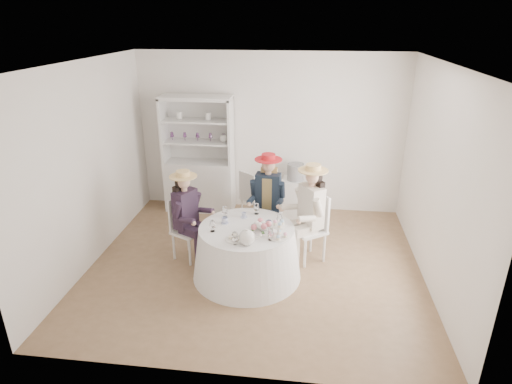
# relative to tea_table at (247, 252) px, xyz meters

# --- Properties ---
(ground) EXTENTS (4.50, 4.50, 0.00)m
(ground) POSITION_rel_tea_table_xyz_m (0.08, 0.27, -0.35)
(ground) COLOR brown
(ground) RESTS_ON ground
(ceiling) EXTENTS (4.50, 4.50, 0.00)m
(ceiling) POSITION_rel_tea_table_xyz_m (0.08, 0.27, 2.35)
(ceiling) COLOR white
(ceiling) RESTS_ON wall_back
(wall_back) EXTENTS (4.50, 0.00, 4.50)m
(wall_back) POSITION_rel_tea_table_xyz_m (0.08, 2.27, 1.00)
(wall_back) COLOR white
(wall_back) RESTS_ON ground
(wall_front) EXTENTS (4.50, 0.00, 4.50)m
(wall_front) POSITION_rel_tea_table_xyz_m (0.08, -1.73, 1.00)
(wall_front) COLOR white
(wall_front) RESTS_ON ground
(wall_left) EXTENTS (0.00, 4.50, 4.50)m
(wall_left) POSITION_rel_tea_table_xyz_m (-2.17, 0.27, 1.00)
(wall_left) COLOR white
(wall_left) RESTS_ON ground
(wall_right) EXTENTS (0.00, 4.50, 4.50)m
(wall_right) POSITION_rel_tea_table_xyz_m (2.33, 0.27, 1.00)
(wall_right) COLOR white
(wall_right) RESTS_ON ground
(tea_table) EXTENTS (1.43, 1.43, 0.70)m
(tea_table) POSITION_rel_tea_table_xyz_m (0.00, 0.00, 0.00)
(tea_table) COLOR white
(tea_table) RESTS_ON ground
(hutch) EXTENTS (1.21, 0.50, 2.00)m
(hutch) POSITION_rel_tea_table_xyz_m (-1.12, 2.03, 0.36)
(hutch) COLOR silver
(hutch) RESTS_ON ground
(side_table) EXTENTS (0.44, 0.44, 0.65)m
(side_table) POSITION_rel_tea_table_xyz_m (0.55, 1.95, -0.02)
(side_table) COLOR silver
(side_table) RESTS_ON ground
(hatbox) EXTENTS (0.37, 0.37, 0.28)m
(hatbox) POSITION_rel_tea_table_xyz_m (0.55, 1.95, 0.44)
(hatbox) COLOR black
(hatbox) RESTS_ON side_table
(guest_left) EXTENTS (0.55, 0.50, 1.31)m
(guest_left) POSITION_rel_tea_table_xyz_m (-0.88, 0.34, 0.39)
(guest_left) COLOR silver
(guest_left) RESTS_ON ground
(guest_mid) EXTENTS (0.51, 0.53, 1.40)m
(guest_mid) POSITION_rel_tea_table_xyz_m (0.18, 0.92, 0.44)
(guest_mid) COLOR silver
(guest_mid) RESTS_ON ground
(guest_right) EXTENTS (0.61, 0.58, 1.41)m
(guest_right) POSITION_rel_tea_table_xyz_m (0.79, 0.50, 0.45)
(guest_right) COLOR silver
(guest_right) RESTS_ON ground
(spare_chair) EXTENTS (0.52, 0.52, 0.90)m
(spare_chair) POSITION_rel_tea_table_xyz_m (-0.15, 1.59, 0.13)
(spare_chair) COLOR silver
(spare_chair) RESTS_ON ground
(teacup_a) EXTENTS (0.09, 0.09, 0.07)m
(teacup_a) POSITION_rel_tea_table_xyz_m (-0.30, 0.09, 0.39)
(teacup_a) COLOR white
(teacup_a) RESTS_ON tea_table
(teacup_b) EXTENTS (0.09, 0.09, 0.06)m
(teacup_b) POSITION_rel_tea_table_xyz_m (-0.08, 0.30, 0.39)
(teacup_b) COLOR white
(teacup_b) RESTS_ON tea_table
(teacup_c) EXTENTS (0.10, 0.10, 0.06)m
(teacup_c) POSITION_rel_tea_table_xyz_m (0.27, 0.09, 0.39)
(teacup_c) COLOR white
(teacup_c) RESTS_ON tea_table
(flower_bowl) EXTENTS (0.24, 0.24, 0.05)m
(flower_bowl) POSITION_rel_tea_table_xyz_m (0.23, -0.01, 0.38)
(flower_bowl) COLOR white
(flower_bowl) RESTS_ON tea_table
(flower_arrangement) EXTENTS (0.20, 0.21, 0.08)m
(flower_arrangement) POSITION_rel_tea_table_xyz_m (0.20, -0.10, 0.45)
(flower_arrangement) COLOR #D76B77
(flower_arrangement) RESTS_ON tea_table
(table_teapot) EXTENTS (0.27, 0.19, 0.21)m
(table_teapot) POSITION_rel_tea_table_xyz_m (0.07, -0.42, 0.44)
(table_teapot) COLOR white
(table_teapot) RESTS_ON tea_table
(sandwich_plate) EXTENTS (0.25, 0.25, 0.06)m
(sandwich_plate) POSITION_rel_tea_table_xyz_m (-0.09, -0.32, 0.37)
(sandwich_plate) COLOR white
(sandwich_plate) RESTS_ON tea_table
(cupcake_stand) EXTENTS (0.24, 0.24, 0.22)m
(cupcake_stand) POSITION_rel_tea_table_xyz_m (0.43, -0.21, 0.44)
(cupcake_stand) COLOR white
(cupcake_stand) RESTS_ON tea_table
(stemware_set) EXTENTS (0.90, 0.94, 0.15)m
(stemware_set) POSITION_rel_tea_table_xyz_m (-0.00, 0.00, 0.43)
(stemware_set) COLOR white
(stemware_set) RESTS_ON tea_table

